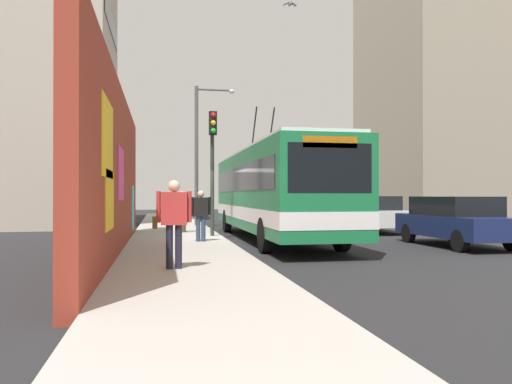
{
  "coord_description": "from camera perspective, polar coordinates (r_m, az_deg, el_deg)",
  "views": [
    {
      "loc": [
        -17.49,
        2.22,
        1.62
      ],
      "look_at": [
        2.43,
        -1.6,
        1.75
      ],
      "focal_mm": 35.26,
      "sensor_mm": 36.0,
      "label": 1
    }
  ],
  "objects": [
    {
      "name": "traffic_light",
      "position": [
        18.2,
        -4.95,
        4.49
      ],
      "size": [
        0.49,
        0.28,
        4.5
      ],
      "color": "#2D382D",
      "rests_on": "sidewalk_slab"
    },
    {
      "name": "graffiti_wall",
      "position": [
        13.94,
        -15.52,
        2.09
      ],
      "size": [
        14.81,
        0.32,
        4.43
      ],
      "color": "maroon",
      "rests_on": "ground_plane"
    },
    {
      "name": "pedestrian_at_curb",
      "position": [
        16.1,
        -6.32,
        -2.25
      ],
      "size": [
        0.22,
        0.73,
        1.62
      ],
      "color": "#2D3F59",
      "rests_on": "sidewalk_slab"
    },
    {
      "name": "building_far_right",
      "position": [
        39.53,
        18.99,
        12.21
      ],
      "size": [
        11.15,
        7.19,
        20.43
      ],
      "color": "#9E937F",
      "rests_on": "ground_plane"
    },
    {
      "name": "parked_car_champagne",
      "position": [
        28.7,
        7.88,
        -1.93
      ],
      "size": [
        4.75,
        1.89,
        1.58
      ],
      "color": "#C6B793",
      "rests_on": "ground_plane"
    },
    {
      "name": "sidewalk_slab",
      "position": [
        17.57,
        -8.85,
        -5.41
      ],
      "size": [
        48.0,
        3.2,
        0.15
      ],
      "primitive_type": "cube",
      "color": "#ADA8A0",
      "rests_on": "ground_plane"
    },
    {
      "name": "parked_car_white",
      "position": [
        22.82,
        12.98,
        -2.33
      ],
      "size": [
        4.82,
        1.76,
        1.58
      ],
      "color": "white",
      "rests_on": "ground_plane"
    },
    {
      "name": "pedestrian_near_wall",
      "position": [
        10.19,
        -9.34,
        -2.73
      ],
      "size": [
        0.24,
        0.78,
        1.77
      ],
      "color": "#1E1E2D",
      "rests_on": "sidewalk_slab"
    },
    {
      "name": "ground_plane",
      "position": [
        17.71,
        -3.64,
        -5.62
      ],
      "size": [
        80.0,
        80.0,
        0.0
      ],
      "primitive_type": "plane",
      "color": "#232326"
    },
    {
      "name": "city_bus",
      "position": [
        18.2,
        1.89,
        0.26
      ],
      "size": [
        12.59,
        2.53,
        5.05
      ],
      "color": "#19723F",
      "rests_on": "ground_plane"
    },
    {
      "name": "flying_pigeons",
      "position": [
        21.52,
        3.87,
        20.48
      ],
      "size": [
        0.32,
        0.54,
        0.16
      ],
      "color": "gray"
    },
    {
      "name": "building_far_left",
      "position": [
        29.94,
        -24.91,
        16.52
      ],
      "size": [
        8.09,
        8.87,
        20.6
      ],
      "color": "#B2A899",
      "rests_on": "ground_plane"
    },
    {
      "name": "parked_car_navy",
      "position": [
        17.15,
        21.69,
        -2.97
      ],
      "size": [
        4.57,
        1.9,
        1.58
      ],
      "color": "navy",
      "rests_on": "ground_plane"
    },
    {
      "name": "street_lamp",
      "position": [
        24.94,
        -6.26,
        5.3
      ],
      "size": [
        0.44,
        1.97,
        6.84
      ],
      "color": "#4C4C51",
      "rests_on": "sidewalk_slab"
    },
    {
      "name": "pedestrian_midblock",
      "position": [
        20.14,
        -8.4,
        -1.85
      ],
      "size": [
        0.22,
        0.66,
        1.63
      ],
      "color": "#3F3326",
      "rests_on": "sidewalk_slab"
    }
  ]
}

